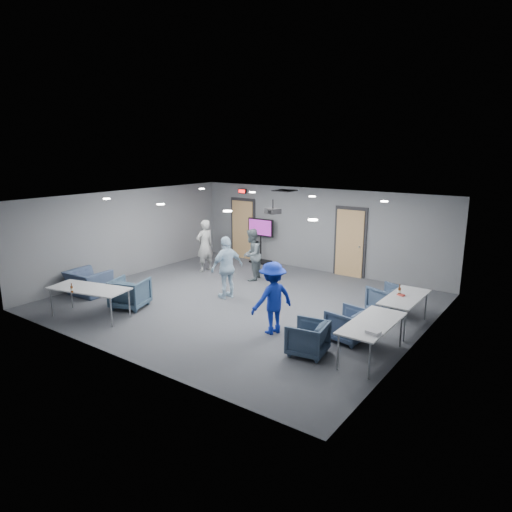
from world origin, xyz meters
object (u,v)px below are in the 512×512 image
Objects in this scene: table_front_left at (89,289)px; person_c at (227,267)px; person_a at (205,246)px; chair_front_a at (130,293)px; table_right_a at (405,298)px; chair_right_b at (348,325)px; chair_right_a at (386,299)px; chair_front_b at (88,283)px; person_b at (252,255)px; tv_stand at (261,238)px; projector at (273,211)px; person_d at (272,298)px; bottle_right at (399,291)px; chair_right_c at (308,338)px; bottle_front at (72,289)px; table_right_b at (372,324)px.

person_c is at bearing 46.63° from table_front_left.
person_a reaches higher than chair_front_a.
chair_front_a is at bearing 114.28° from table_right_a.
chair_front_a is (-5.34, -1.33, 0.04)m from chair_right_b.
person_c is at bearing -50.08° from chair_right_a.
chair_front_b is at bearing -0.03° from person_a.
person_b is 1.83m from person_c.
person_b reaches higher than tv_stand.
chair_front_a is 1.07m from table_front_left.
projector is at bearing -51.39° from chair_right_a.
bottle_right is at bearing 154.20° from person_d.
person_b is 4.15m from person_d.
table_right_a reaches higher than chair_right_c.
table_right_a is (5.04, -1.07, -0.11)m from person_b.
person_b reaches higher than table_front_left.
person_c reaches higher than bottle_front.
person_d is 0.77× the size of table_front_left.
chair_right_c is 0.70× the size of chair_front_b.
table_front_left is at bearing 143.81° from chair_front_b.
person_c reaches higher than chair_right_b.
chair_right_b is 3.37× the size of bottle_front.
person_d is at bearing 77.14° from person_c.
chair_right_c is 2.71m from bottle_right.
person_c is 3.95m from chair_right_c.
person_b is 0.77× the size of table_front_left.
tv_stand reaches higher than table_right_a.
projector is at bearing -125.45° from person_d.
table_right_b is 0.88× the size of table_front_left.
table_right_a is 3.83m from projector.
chair_right_c is 0.40× the size of table_right_b.
bottle_right is at bearing -174.71° from chair_front_a.
chair_right_b is 6.06m from table_front_left.
chair_right_c is 3.27× the size of bottle_front.
projector reaches higher than bottle_front.
chair_right_b is at bearing 55.33° from table_right_b.
chair_front_a is at bearing -89.99° from tv_stand.
table_right_a is at bearing 147.54° from chair_right_c.
table_right_a is at bearing -3.79° from bottle_right.
table_front_left is 9.23× the size of bottle_front.
table_front_left is at bearing -13.56° from person_c.
chair_right_b is 5.51m from chair_front_a.
projector is at bearing -156.02° from chair_front_a.
table_right_a is 0.20m from bottle_right.
tv_stand is (-4.99, 5.49, 0.55)m from chair_right_c.
person_c is 1.60× the size of chair_front_b.
table_front_left is 7.21m from bottle_right.
chair_front_a is at bearing 177.06° from chair_front_b.
chair_right_b is 0.48× the size of tv_stand.
projector reaches higher than person_b.
bottle_right is (0.51, -0.68, 0.48)m from chair_right_a.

